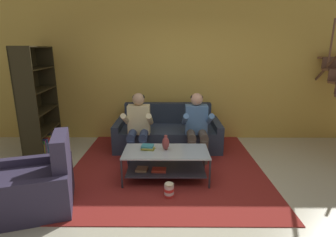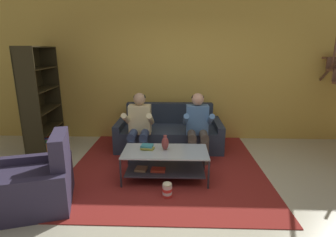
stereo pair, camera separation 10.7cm
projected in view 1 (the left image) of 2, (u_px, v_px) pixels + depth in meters
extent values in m
plane|color=beige|center=(179.00, 198.00, 3.35)|extent=(16.80, 16.80, 0.00)
cube|color=gold|center=(175.00, 69.00, 5.36)|extent=(8.40, 0.12, 2.90)
cube|color=brown|center=(336.00, 47.00, 5.35)|extent=(0.92, 0.26, 0.04)
cylinder|color=brown|center=(331.00, 44.00, 4.84)|extent=(0.04, 0.04, 0.90)
cylinder|color=brown|center=(319.00, 22.00, 5.23)|extent=(0.04, 0.04, 0.90)
cube|color=#2E384A|center=(168.00, 137.00, 5.05)|extent=(1.72, 0.91, 0.41)
cube|color=#27303F|center=(168.00, 113.00, 5.30)|extent=(1.72, 0.18, 0.40)
cube|color=#2E384A|center=(120.00, 134.00, 5.04)|extent=(0.13, 0.91, 0.53)
cube|color=#2E384A|center=(216.00, 134.00, 5.03)|extent=(0.13, 0.91, 0.53)
cylinder|color=navy|center=(131.00, 152.00, 4.32)|extent=(0.14, 0.14, 0.41)
cylinder|color=navy|center=(143.00, 152.00, 4.32)|extent=(0.14, 0.14, 0.41)
cylinder|color=navy|center=(132.00, 135.00, 4.43)|extent=(0.14, 0.42, 0.14)
cylinder|color=navy|center=(144.00, 135.00, 4.43)|extent=(0.14, 0.42, 0.14)
cube|color=beige|center=(139.00, 119.00, 4.58)|extent=(0.38, 0.22, 0.51)
cylinder|color=beige|center=(126.00, 119.00, 4.39)|extent=(0.09, 0.49, 0.31)
cylinder|color=beige|center=(150.00, 119.00, 4.39)|extent=(0.09, 0.49, 0.31)
sphere|color=tan|center=(138.00, 99.00, 4.48)|extent=(0.21, 0.21, 0.21)
ellipsoid|color=black|center=(139.00, 97.00, 4.50)|extent=(0.21, 0.21, 0.13)
cylinder|color=brown|center=(192.00, 152.00, 4.31)|extent=(0.14, 0.14, 0.41)
cylinder|color=brown|center=(204.00, 152.00, 4.31)|extent=(0.14, 0.14, 0.41)
cylinder|color=brown|center=(191.00, 135.00, 4.42)|extent=(0.14, 0.42, 0.14)
cylinder|color=brown|center=(203.00, 135.00, 4.42)|extent=(0.14, 0.42, 0.14)
cube|color=#517BAE|center=(196.00, 120.00, 4.57)|extent=(0.38, 0.22, 0.51)
cylinder|color=#517BAE|center=(185.00, 119.00, 4.39)|extent=(0.09, 0.49, 0.31)
cylinder|color=#517BAE|center=(209.00, 119.00, 4.38)|extent=(0.09, 0.49, 0.31)
sphere|color=tan|center=(197.00, 99.00, 4.48)|extent=(0.21, 0.21, 0.21)
ellipsoid|color=black|center=(197.00, 98.00, 4.49)|extent=(0.21, 0.21, 0.13)
cube|color=#B1C0C7|center=(166.00, 151.00, 3.76)|extent=(1.22, 0.61, 0.02)
cube|color=#343541|center=(166.00, 169.00, 3.83)|extent=(1.12, 0.56, 0.02)
cylinder|color=#2D2D33|center=(122.00, 174.00, 3.54)|extent=(0.03, 0.03, 0.44)
cylinder|color=#2D2D33|center=(210.00, 174.00, 3.53)|extent=(0.03, 0.03, 0.44)
cylinder|color=#2D2D33|center=(128.00, 157.00, 4.10)|extent=(0.03, 0.03, 0.44)
cylinder|color=#2D2D33|center=(204.00, 157.00, 4.09)|extent=(0.03, 0.03, 0.44)
cube|color=#9B764F|center=(142.00, 169.00, 3.76)|extent=(0.18, 0.18, 0.03)
cube|color=red|center=(159.00, 170.00, 3.74)|extent=(0.21, 0.15, 0.03)
cube|color=maroon|center=(167.00, 163.00, 4.39)|extent=(3.00, 3.28, 0.01)
cube|color=#8F5849|center=(167.00, 163.00, 4.39)|extent=(1.65, 1.80, 0.00)
ellipsoid|color=brown|center=(166.00, 143.00, 3.78)|extent=(0.10, 0.10, 0.20)
cylinder|color=brown|center=(166.00, 137.00, 3.75)|extent=(0.05, 0.05, 0.04)
cube|color=#AEAD48|center=(148.00, 149.00, 3.81)|extent=(0.21, 0.17, 0.02)
cube|color=gold|center=(148.00, 147.00, 3.81)|extent=(0.18, 0.18, 0.02)
cube|color=teal|center=(148.00, 146.00, 3.80)|extent=(0.18, 0.15, 0.03)
cube|color=#2F2816|center=(26.00, 106.00, 4.24)|extent=(0.34, 0.05, 1.90)
cube|color=#2F2816|center=(49.00, 95.00, 5.27)|extent=(0.34, 0.05, 1.90)
cube|color=#2F2816|center=(30.00, 101.00, 4.74)|extent=(0.13, 1.08, 1.90)
cube|color=#2F2816|center=(45.00, 149.00, 5.00)|extent=(0.45, 1.07, 0.02)
cube|color=#2F2816|center=(43.00, 130.00, 4.90)|extent=(0.45, 1.07, 0.02)
cube|color=#2F2816|center=(40.00, 111.00, 4.80)|extent=(0.45, 1.07, 0.02)
cube|color=#2F2816|center=(37.00, 90.00, 4.71)|extent=(0.45, 1.07, 0.02)
cube|color=#2F2816|center=(35.00, 69.00, 4.61)|extent=(0.45, 1.07, 0.02)
cube|color=#2F2816|center=(32.00, 47.00, 4.51)|extent=(0.45, 1.07, 0.02)
cube|color=gold|center=(33.00, 151.00, 4.48)|extent=(0.31, 0.06, 0.28)
cube|color=#232D29|center=(36.00, 150.00, 4.52)|extent=(0.26, 0.07, 0.28)
cube|color=orange|center=(38.00, 151.00, 4.58)|extent=(0.23, 0.05, 0.22)
cube|color=#3C8D45|center=(38.00, 149.00, 4.61)|extent=(0.26, 0.05, 0.27)
cube|color=#82318F|center=(38.00, 148.00, 4.64)|extent=(0.29, 0.07, 0.27)
cube|color=#7294AE|center=(40.00, 149.00, 4.70)|extent=(0.24, 0.06, 0.20)
cube|color=#3258AC|center=(39.00, 146.00, 4.74)|extent=(0.32, 0.08, 0.26)
cube|color=#C53736|center=(43.00, 145.00, 4.80)|extent=(0.24, 0.08, 0.26)
cube|color=red|center=(43.00, 144.00, 4.85)|extent=(0.28, 0.06, 0.25)
cube|color=gold|center=(43.00, 143.00, 4.90)|extent=(0.28, 0.08, 0.27)
cube|color=#21242C|center=(46.00, 141.00, 4.95)|extent=(0.24, 0.08, 0.32)
cube|color=#7C98B1|center=(47.00, 143.00, 5.01)|extent=(0.23, 0.05, 0.20)
cube|color=#AAB242|center=(47.00, 141.00, 5.05)|extent=(0.27, 0.07, 0.24)
cube|color=orange|center=(47.00, 141.00, 5.11)|extent=(0.30, 0.08, 0.21)
cube|color=#956D55|center=(48.00, 138.00, 5.14)|extent=(0.27, 0.07, 0.29)
cube|color=#352E48|center=(34.00, 192.00, 3.11)|extent=(1.00, 0.83, 0.42)
cube|color=#352E48|center=(61.00, 154.00, 3.10)|extent=(0.33, 0.63, 0.47)
cube|color=#352E48|center=(38.00, 175.00, 3.43)|extent=(0.85, 0.36, 0.52)
cube|color=#352E48|center=(27.00, 205.00, 2.77)|extent=(0.85, 0.36, 0.52)
cylinder|color=red|center=(169.00, 195.00, 3.38)|extent=(0.12, 0.12, 0.04)
cylinder|color=white|center=(169.00, 192.00, 3.37)|extent=(0.12, 0.12, 0.04)
cylinder|color=red|center=(169.00, 190.00, 3.36)|extent=(0.12, 0.12, 0.04)
cylinder|color=white|center=(169.00, 187.00, 3.35)|extent=(0.12, 0.12, 0.04)
ellipsoid|color=beige|center=(169.00, 184.00, 3.34)|extent=(0.12, 0.12, 0.04)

